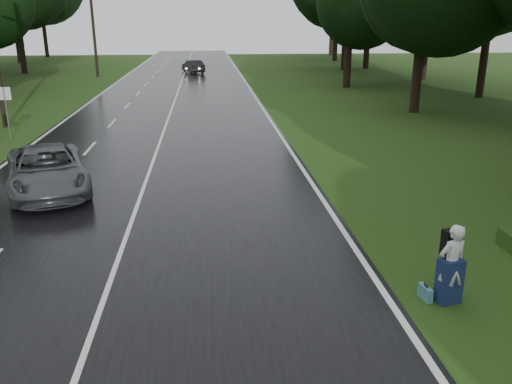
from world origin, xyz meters
TOP-DOWN VIEW (x-y plane):
  - ground at (0.00, 0.00)m, footprint 160.00×160.00m
  - road at (0.00, 20.00)m, footprint 12.00×140.00m
  - lane_center at (0.00, 20.00)m, footprint 0.12×140.00m
  - grey_car at (-3.09, 7.94)m, footprint 3.91×5.70m
  - far_car at (0.92, 48.30)m, footprint 2.61×4.27m
  - hitchhiker at (6.99, -0.19)m, footprint 0.70×0.66m
  - suitcase at (6.57, -0.07)m, footprint 0.17×0.43m
  - utility_pole_mid at (-8.50, 19.55)m, footprint 1.80×0.28m
  - utility_pole_far at (-8.50, 45.26)m, footprint 1.80×0.28m
  - road_sign_b at (-7.20, 16.42)m, footprint 0.60×0.10m
  - tree_left_f at (-16.89, 49.52)m, footprint 10.64×10.64m
  - tree_right_d at (15.05, 22.15)m, footprint 8.57×8.57m
  - tree_right_e at (14.08, 34.74)m, footprint 7.59×7.59m
  - tree_right_f at (17.75, 50.06)m, footprint 11.00×11.00m

SIDE VIEW (x-z plane):
  - ground at x=0.00m, z-range 0.00..0.00m
  - utility_pole_mid at x=-8.50m, z-range -5.20..5.20m
  - utility_pole_far at x=-8.50m, z-range -4.64..4.64m
  - road_sign_b at x=-7.20m, z-range -1.24..1.24m
  - tree_left_f at x=-16.89m, z-range -8.31..8.31m
  - tree_right_d at x=15.05m, z-range -6.70..6.70m
  - tree_right_e at x=14.08m, z-range -5.93..5.93m
  - tree_right_f at x=17.75m, z-range -8.59..8.59m
  - road at x=0.00m, z-range 0.00..0.04m
  - lane_center at x=0.00m, z-range 0.04..0.05m
  - suitcase at x=6.57m, z-range 0.00..0.30m
  - far_car at x=0.92m, z-range 0.04..1.37m
  - grey_car at x=-3.09m, z-range 0.04..1.49m
  - hitchhiker at x=6.99m, z-range -0.06..1.63m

